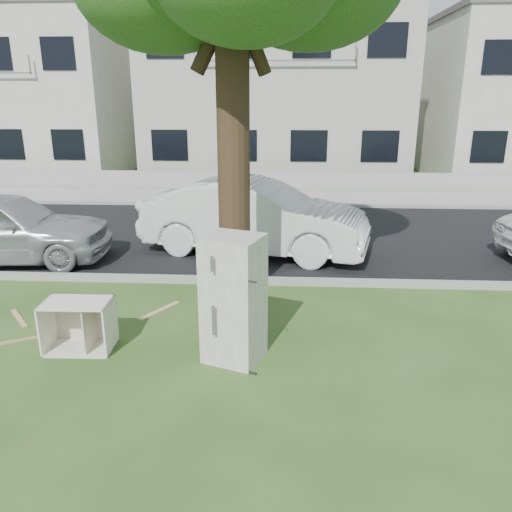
# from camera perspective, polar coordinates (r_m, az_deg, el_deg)

# --- Properties ---
(ground) EXTENTS (120.00, 120.00, 0.00)m
(ground) POSITION_cam_1_polar(r_m,az_deg,el_deg) (7.33, -0.57, -10.03)
(ground) COLOR #2D4F1C
(road) EXTENTS (120.00, 7.00, 0.01)m
(road) POSITION_cam_1_polar(r_m,az_deg,el_deg) (12.93, 1.18, 2.43)
(road) COLOR black
(road) RESTS_ON ground
(kerb_near) EXTENTS (120.00, 0.18, 0.12)m
(kerb_near) POSITION_cam_1_polar(r_m,az_deg,el_deg) (9.56, 0.40, -3.20)
(kerb_near) COLOR gray
(kerb_near) RESTS_ON ground
(kerb_far) EXTENTS (120.00, 0.18, 0.12)m
(kerb_far) POSITION_cam_1_polar(r_m,az_deg,el_deg) (16.39, 1.64, 5.67)
(kerb_far) COLOR gray
(kerb_far) RESTS_ON ground
(sidewalk) EXTENTS (120.00, 2.80, 0.01)m
(sidewalk) POSITION_cam_1_polar(r_m,az_deg,el_deg) (17.81, 1.78, 6.66)
(sidewalk) COLOR gray
(sidewalk) RESTS_ON ground
(low_wall) EXTENTS (120.00, 0.15, 0.70)m
(low_wall) POSITION_cam_1_polar(r_m,az_deg,el_deg) (19.32, 1.92, 8.57)
(low_wall) COLOR gray
(low_wall) RESTS_ON ground
(townhouse_left) EXTENTS (10.20, 8.16, 7.04)m
(townhouse_left) POSITION_cam_1_polar(r_m,az_deg,el_deg) (27.01, -25.27, 16.33)
(townhouse_left) COLOR silver
(townhouse_left) RESTS_ON ground
(townhouse_center) EXTENTS (11.22, 8.16, 7.44)m
(townhouse_center) POSITION_cam_1_polar(r_m,az_deg,el_deg) (23.98, 2.31, 18.42)
(townhouse_center) COLOR #B3B2A3
(townhouse_center) RESTS_ON ground
(fridge) EXTENTS (0.89, 0.86, 1.72)m
(fridge) POSITION_cam_1_polar(r_m,az_deg,el_deg) (6.62, -2.56, -4.95)
(fridge) COLOR silver
(fridge) RESTS_ON ground
(cabinet) EXTENTS (0.94, 0.59, 0.72)m
(cabinet) POSITION_cam_1_polar(r_m,az_deg,el_deg) (7.47, -19.59, -7.48)
(cabinet) COLOR white
(cabinet) RESTS_ON ground
(plank_a) EXTENTS (0.90, 0.55, 0.02)m
(plank_a) POSITION_cam_1_polar(r_m,az_deg,el_deg) (8.19, -27.01, -8.89)
(plank_a) COLOR #987F49
(plank_a) RESTS_ON ground
(plank_b) EXTENTS (0.58, 0.66, 0.02)m
(plank_b) POSITION_cam_1_polar(r_m,az_deg,el_deg) (8.96, -25.46, -6.42)
(plank_b) COLOR tan
(plank_b) RESTS_ON ground
(plank_c) EXTENTS (0.54, 0.79, 0.02)m
(plank_c) POSITION_cam_1_polar(r_m,az_deg,el_deg) (8.52, -10.95, -6.14)
(plank_c) COLOR tan
(plank_c) RESTS_ON ground
(car_center) EXTENTS (5.34, 2.90, 1.67)m
(car_center) POSITION_cam_1_polar(r_m,az_deg,el_deg) (11.27, -0.18, 4.49)
(car_center) COLOR silver
(car_center) RESTS_ON ground
(car_left) EXTENTS (4.62, 2.17, 1.53)m
(car_left) POSITION_cam_1_polar(r_m,az_deg,el_deg) (11.94, -27.01, 2.95)
(car_left) COLOR #A1A3A8
(car_left) RESTS_ON ground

